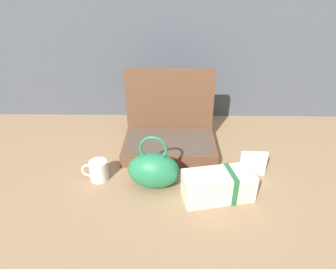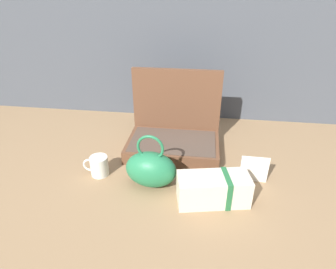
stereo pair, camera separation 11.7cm
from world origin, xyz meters
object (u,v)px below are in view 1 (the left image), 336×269
Objects in this scene: coffee_mug at (98,170)px; open_suitcase at (169,132)px; teal_pouch_handbag at (154,170)px; cream_toiletry_bag at (219,186)px; info_card_left at (253,164)px.

open_suitcase is at bearing 41.90° from coffee_mug.
coffee_mug is at bearing 170.53° from teal_pouch_handbag.
open_suitcase reaches higher than teal_pouch_handbag.
cream_toiletry_bag is (0.19, -0.37, -0.03)m from open_suitcase.
info_card_left is (0.41, 0.08, -0.02)m from teal_pouch_handbag.
cream_toiletry_bag is (0.25, -0.07, -0.02)m from teal_pouch_handbag.
teal_pouch_handbag reaches higher than info_card_left.
teal_pouch_handbag reaches higher than cream_toiletry_bag.
info_card_left is at bearing -32.25° from open_suitcase.
open_suitcase is at bearing 149.31° from info_card_left.
coffee_mug is 0.94× the size of info_card_left.
open_suitcase reaches higher than cream_toiletry_bag.
info_card_left is (0.36, -0.22, -0.03)m from open_suitcase.
coffee_mug is 0.65m from info_card_left.
cream_toiletry_bag is at bearing -14.83° from teal_pouch_handbag.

